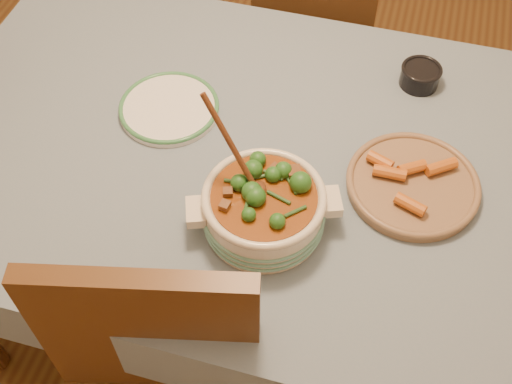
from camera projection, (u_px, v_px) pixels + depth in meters
floor at (258, 299)px, 2.15m from camera, size 4.50×4.50×0.00m
dining_table at (258, 175)px, 1.62m from camera, size 1.68×1.08×0.76m
stew_casserole at (264, 206)px, 1.37m from camera, size 0.33×0.33×0.31m
white_plate at (169, 108)px, 1.62m from camera, size 0.33×0.33×0.02m
condiment_bowl at (420, 75)px, 1.66m from camera, size 0.12×0.12×0.06m
fried_plate at (413, 183)px, 1.46m from camera, size 0.38×0.38×0.05m
chair_far at (312, 39)px, 2.23m from camera, size 0.43×0.43×0.83m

